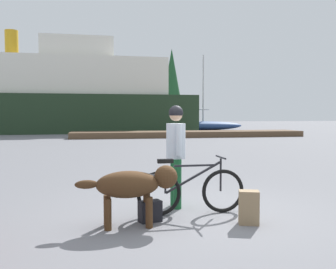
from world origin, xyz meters
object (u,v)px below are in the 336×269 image
at_px(dog, 134,185).
at_px(bicycle, 191,190).
at_px(sailboat_moored, 203,125).
at_px(ferry_boat, 50,97).
at_px(backpack, 249,207).
at_px(person_cyclist, 176,146).
at_px(handbag_pannier, 150,211).

bearing_deg(dog, bicycle, 25.86).
height_order(bicycle, sailboat_moored, sailboat_moored).
bearing_deg(dog, ferry_boat, 98.36).
xyz_separation_m(backpack, ferry_boat, (-5.95, 29.74, 2.89)).
distance_m(bicycle, ferry_boat, 29.66).
xyz_separation_m(bicycle, ferry_boat, (-5.27, 29.06, 2.75)).
bearing_deg(person_cyclist, dog, -130.60).
bearing_deg(dog, backpack, -7.84).
distance_m(backpack, sailboat_moored, 32.63).
relative_size(backpack, sailboat_moored, 0.06).
bearing_deg(backpack, person_cyclist, 124.79).
height_order(person_cyclist, sailboat_moored, sailboat_moored).
bearing_deg(sailboat_moored, bicycle, -106.89).
distance_m(bicycle, dog, 1.06).
relative_size(bicycle, sailboat_moored, 0.21).
bearing_deg(bicycle, sailboat_moored, 73.11).
bearing_deg(handbag_pannier, ferry_boat, 98.89).
distance_m(dog, ferry_boat, 29.94).
relative_size(dog, handbag_pannier, 4.45).
bearing_deg(person_cyclist, sailboat_moored, 72.63).
bearing_deg(backpack, dog, 172.16).
bearing_deg(dog, sailboat_moored, 71.78).
height_order(person_cyclist, backpack, person_cyclist).
relative_size(handbag_pannier, ferry_boat, 0.01).
bearing_deg(backpack, sailboat_moored, 74.60).
relative_size(bicycle, handbag_pannier, 5.39).
distance_m(backpack, handbag_pannier, 1.42).
height_order(person_cyclist, dog, person_cyclist).
xyz_separation_m(dog, backpack, (1.61, -0.22, -0.34)).
height_order(handbag_pannier, sailboat_moored, sailboat_moored).
bearing_deg(ferry_boat, dog, -81.64).
bearing_deg(backpack, bicycle, 135.12).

